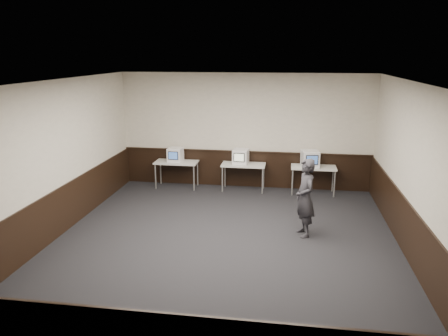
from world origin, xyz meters
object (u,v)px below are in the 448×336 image
object	(u,v)px
desk_left	(176,164)
person	(305,198)
emac_right	(310,159)
emac_center	(241,156)
desk_right	(313,169)
emac_left	(175,155)
desk_center	(243,167)

from	to	relation	value
desk_left	person	bearing A→B (deg)	-39.80
desk_left	emac_right	size ratio (longest dim) A/B	2.23
emac_center	emac_right	xyz separation A→B (m)	(1.88, -0.06, 0.02)
desk_right	emac_right	xyz separation A→B (m)	(-0.11, -0.03, 0.29)
emac_center	person	world-z (taller)	person
emac_left	person	bearing A→B (deg)	-36.15
person	emac_center	bearing A→B (deg)	-168.89
desk_center	emac_left	distance (m)	1.94
desk_left	emac_left	bearing A→B (deg)	161.15
emac_left	emac_right	xyz separation A→B (m)	(3.72, -0.03, 0.03)
desk_center	emac_center	bearing A→B (deg)	157.77
desk_left	emac_center	world-z (taller)	emac_center
desk_center	emac_right	bearing A→B (deg)	-0.82
desk_right	desk_left	bearing A→B (deg)	180.00
desk_left	emac_center	xyz separation A→B (m)	(1.82, 0.03, 0.27)
desk_left	person	distance (m)	4.54
desk_right	emac_right	world-z (taller)	emac_right
desk_right	emac_left	size ratio (longest dim) A/B	2.72
emac_left	emac_right	distance (m)	3.72
emac_left	emac_center	distance (m)	1.84
emac_left	emac_center	bearing A→B (deg)	4.30
emac_left	emac_right	world-z (taller)	emac_right
desk_center	person	size ratio (longest dim) A/B	0.73
desk_left	emac_left	xyz separation A→B (m)	(-0.03, 0.01, 0.27)
emac_left	person	distance (m)	4.57
desk_left	emac_left	distance (m)	0.27
emac_center	desk_right	bearing A→B (deg)	4.09
desk_center	emac_left	world-z (taller)	emac_left
emac_right	desk_right	bearing A→B (deg)	2.88
desk_right	emac_right	size ratio (longest dim) A/B	2.23
desk_center	emac_center	distance (m)	0.29
person	desk_right	bearing A→B (deg)	155.37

